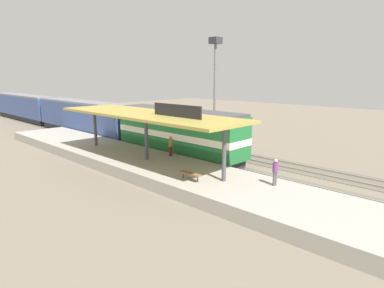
{
  "coord_description": "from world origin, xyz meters",
  "views": [
    {
      "loc": [
        -20.66,
        -20.75,
        7.59
      ],
      "look_at": [
        -1.38,
        -2.0,
        2.0
      ],
      "focal_mm": 30.74,
      "sensor_mm": 36.0,
      "label": 1
    }
  ],
  "objects_px": {
    "passenger_carriage_rear": "(24,107)",
    "person_walking": "(171,145)",
    "platform_bench": "(190,174)",
    "passenger_carriage_front": "(83,117)",
    "locomotive": "(178,133)",
    "person_waiting": "(275,171)",
    "light_mast": "(215,68)"
  },
  "relations": [
    {
      "from": "person_walking",
      "to": "platform_bench",
      "type": "bearing_deg",
      "value": -121.46
    },
    {
      "from": "passenger_carriage_rear",
      "to": "passenger_carriage_front",
      "type": "bearing_deg",
      "value": -90.0
    },
    {
      "from": "person_waiting",
      "to": "light_mast",
      "type": "bearing_deg",
      "value": 52.5
    },
    {
      "from": "passenger_carriage_rear",
      "to": "platform_bench",
      "type": "bearing_deg",
      "value": -97.38
    },
    {
      "from": "platform_bench",
      "to": "passenger_carriage_front",
      "type": "bearing_deg",
      "value": 76.78
    },
    {
      "from": "passenger_carriage_front",
      "to": "person_walking",
      "type": "bearing_deg",
      "value": -96.98
    },
    {
      "from": "platform_bench",
      "to": "person_waiting",
      "type": "xyz_separation_m",
      "value": [
        2.91,
        -4.5,
        0.51
      ]
    },
    {
      "from": "passenger_carriage_front",
      "to": "light_mast",
      "type": "bearing_deg",
      "value": -63.79
    },
    {
      "from": "person_waiting",
      "to": "person_walking",
      "type": "xyz_separation_m",
      "value": [
        0.68,
        10.37,
        0.0
      ]
    },
    {
      "from": "platform_bench",
      "to": "passenger_carriage_rear",
      "type": "xyz_separation_m",
      "value": [
        6.0,
        46.34,
        0.97
      ]
    },
    {
      "from": "passenger_carriage_rear",
      "to": "person_walking",
      "type": "distance_m",
      "value": 40.54
    },
    {
      "from": "passenger_carriage_front",
      "to": "passenger_carriage_rear",
      "type": "height_order",
      "value": "same"
    },
    {
      "from": "locomotive",
      "to": "platform_bench",
      "type": "bearing_deg",
      "value": -128.52
    },
    {
      "from": "platform_bench",
      "to": "person_waiting",
      "type": "distance_m",
      "value": 5.38
    },
    {
      "from": "person_waiting",
      "to": "person_walking",
      "type": "height_order",
      "value": "same"
    },
    {
      "from": "locomotive",
      "to": "person_walking",
      "type": "relative_size",
      "value": 8.44
    },
    {
      "from": "platform_bench",
      "to": "light_mast",
      "type": "relative_size",
      "value": 0.15
    },
    {
      "from": "platform_bench",
      "to": "passenger_carriage_rear",
      "type": "relative_size",
      "value": 0.08
    },
    {
      "from": "platform_bench",
      "to": "person_walking",
      "type": "xyz_separation_m",
      "value": [
        3.59,
        5.87,
        0.51
      ]
    },
    {
      "from": "platform_bench",
      "to": "passenger_carriage_front",
      "type": "relative_size",
      "value": 0.08
    },
    {
      "from": "locomotive",
      "to": "passenger_carriage_rear",
      "type": "relative_size",
      "value": 0.72
    },
    {
      "from": "locomotive",
      "to": "person_waiting",
      "type": "distance_m",
      "value": 12.44
    },
    {
      "from": "locomotive",
      "to": "person_waiting",
      "type": "height_order",
      "value": "locomotive"
    },
    {
      "from": "passenger_carriage_front",
      "to": "light_mast",
      "type": "height_order",
      "value": "light_mast"
    },
    {
      "from": "locomotive",
      "to": "light_mast",
      "type": "height_order",
      "value": "light_mast"
    },
    {
      "from": "platform_bench",
      "to": "passenger_carriage_front",
      "type": "xyz_separation_m",
      "value": [
        6.0,
        25.54,
        0.97
      ]
    },
    {
      "from": "passenger_carriage_front",
      "to": "passenger_carriage_rear",
      "type": "distance_m",
      "value": 20.8
    },
    {
      "from": "platform_bench",
      "to": "passenger_carriage_front",
      "type": "distance_m",
      "value": 26.25
    },
    {
      "from": "locomotive",
      "to": "passenger_carriage_front",
      "type": "xyz_separation_m",
      "value": [
        0.0,
        18.0,
        -0.1
      ]
    },
    {
      "from": "locomotive",
      "to": "person_walking",
      "type": "height_order",
      "value": "locomotive"
    },
    {
      "from": "passenger_carriage_front",
      "to": "person_waiting",
      "type": "height_order",
      "value": "passenger_carriage_front"
    },
    {
      "from": "passenger_carriage_rear",
      "to": "person_waiting",
      "type": "bearing_deg",
      "value": -93.48
    }
  ]
}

